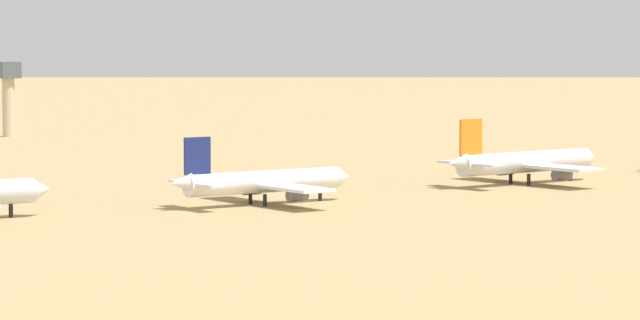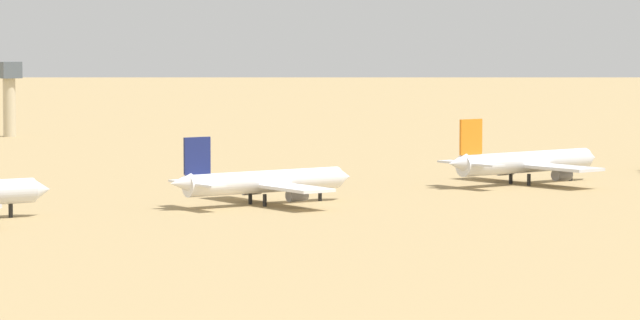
# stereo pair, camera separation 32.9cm
# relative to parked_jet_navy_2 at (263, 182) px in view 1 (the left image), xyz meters

# --- Properties ---
(ground) EXTENTS (4000.00, 4000.00, 0.00)m
(ground) POSITION_rel_parked_jet_navy_2_xyz_m (2.50, 7.74, -3.61)
(ground) COLOR tan
(ridge_east) EXTENTS (305.43, 272.91, 95.68)m
(ridge_east) POSITION_rel_parked_jet_navy_2_xyz_m (526.74, 947.52, 44.23)
(ridge_east) COLOR slate
(ridge_east) RESTS_ON ground
(parked_jet_navy_2) EXTENTS (33.25, 27.82, 11.02)m
(parked_jet_navy_2) POSITION_rel_parked_jet_navy_2_xyz_m (0.00, 0.00, 0.00)
(parked_jet_navy_2) COLOR white
(parked_jet_navy_2) RESTS_ON ground
(parked_jet_orange_3) EXTENTS (36.22, 30.49, 11.96)m
(parked_jet_orange_3) POSITION_rel_parked_jet_navy_2_xyz_m (57.31, 4.26, 0.31)
(parked_jet_orange_3) COLOR silver
(parked_jet_orange_3) RESTS_ON ground
(control_tower) EXTENTS (5.20, 5.20, 19.22)m
(control_tower) POSITION_rel_parked_jet_navy_2_xyz_m (38.71, 182.60, 7.99)
(control_tower) COLOR #C6B793
(control_tower) RESTS_ON ground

